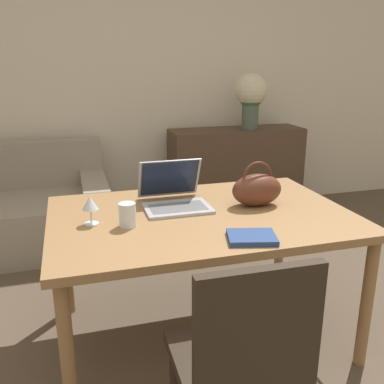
% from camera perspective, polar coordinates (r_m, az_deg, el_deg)
% --- Properties ---
extents(wall_back, '(10.00, 0.06, 2.70)m').
position_cam_1_polar(wall_back, '(4.20, -7.87, 15.09)').
color(wall_back, beige).
rests_on(wall_back, ground_plane).
extents(dining_table, '(1.54, 1.03, 0.73)m').
position_cam_1_polar(dining_table, '(2.24, 1.33, -4.53)').
color(dining_table, olive).
rests_on(dining_table, ground_plane).
extents(chair, '(0.45, 0.45, 0.91)m').
position_cam_1_polar(chair, '(1.60, 6.68, -20.98)').
color(chair, '#2D2319').
rests_on(chair, ground_plane).
extents(couch, '(1.49, 0.93, 0.82)m').
position_cam_1_polar(couch, '(3.82, -22.46, -2.69)').
color(couch, gray).
rests_on(couch, ground_plane).
extents(sideboard, '(1.30, 0.40, 0.86)m').
position_cam_1_polar(sideboard, '(4.27, 5.83, 2.67)').
color(sideboard, '#4C3828').
rests_on(sideboard, ground_plane).
extents(laptop, '(0.35, 0.36, 0.24)m').
position_cam_1_polar(laptop, '(2.33, -2.47, -0.21)').
color(laptop, '#ADADB2').
rests_on(laptop, dining_table).
extents(drinking_glass, '(0.08, 0.08, 0.12)m').
position_cam_1_polar(drinking_glass, '(2.05, -8.61, -3.03)').
color(drinking_glass, silver).
rests_on(drinking_glass, dining_table).
extents(wine_glass, '(0.08, 0.08, 0.14)m').
position_cam_1_polar(wine_glass, '(2.09, -13.43, -1.63)').
color(wine_glass, silver).
rests_on(wine_glass, dining_table).
extents(handbag, '(0.28, 0.17, 0.25)m').
position_cam_1_polar(handbag, '(2.34, 8.64, 0.37)').
color(handbag, '#592D1E').
rests_on(handbag, dining_table).
extents(flower_vase, '(0.30, 0.30, 0.52)m').
position_cam_1_polar(flower_vase, '(4.14, 7.85, 12.68)').
color(flower_vase, '#47564C').
rests_on(flower_vase, sideboard).
extents(book, '(0.24, 0.21, 0.02)m').
position_cam_1_polar(book, '(1.91, 7.97, -6.00)').
color(book, navy).
rests_on(book, dining_table).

